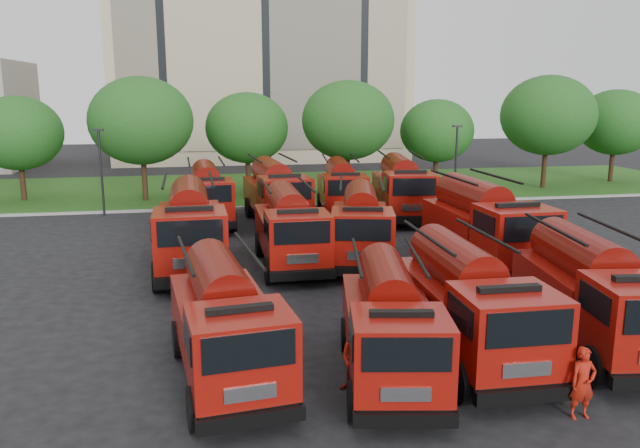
% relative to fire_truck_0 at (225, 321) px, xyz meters
% --- Properties ---
extents(ground, '(140.00, 140.00, 0.00)m').
position_rel_fire_truck_0_xyz_m(ground, '(3.48, 5.68, -1.52)').
color(ground, black).
rests_on(ground, ground).
extents(lawn, '(70.00, 16.00, 0.12)m').
position_rel_fire_truck_0_xyz_m(lawn, '(3.48, 31.68, -1.46)').
color(lawn, '#1A4813').
rests_on(lawn, ground).
extents(curb, '(70.00, 0.30, 0.14)m').
position_rel_fire_truck_0_xyz_m(curb, '(3.48, 23.58, -1.45)').
color(curb, gray).
rests_on(curb, ground).
extents(apartment_building, '(30.00, 14.18, 25.00)m').
position_rel_fire_truck_0_xyz_m(apartment_building, '(5.48, 53.61, 10.98)').
color(apartment_building, beige).
rests_on(apartment_building, ground).
extents(tree_1, '(5.71, 5.71, 6.98)m').
position_rel_fire_truck_0_xyz_m(tree_1, '(-12.52, 28.68, 3.03)').
color(tree_1, '#382314').
rests_on(tree_1, ground).
extents(tree_2, '(6.72, 6.72, 8.22)m').
position_rel_fire_truck_0_xyz_m(tree_2, '(-4.52, 27.18, 3.83)').
color(tree_2, '#382314').
rests_on(tree_2, ground).
extents(tree_3, '(5.88, 5.88, 7.19)m').
position_rel_fire_truck_0_xyz_m(tree_3, '(2.48, 29.68, 3.16)').
color(tree_3, '#382314').
rests_on(tree_3, ground).
extents(tree_4, '(6.55, 6.55, 8.01)m').
position_rel_fire_truck_0_xyz_m(tree_4, '(9.48, 28.18, 3.70)').
color(tree_4, '#382314').
rests_on(tree_4, ground).
extents(tree_5, '(5.46, 5.46, 6.68)m').
position_rel_fire_truck_0_xyz_m(tree_5, '(16.48, 29.18, 2.82)').
color(tree_5, '#382314').
rests_on(tree_5, ground).
extents(tree_6, '(6.89, 6.89, 8.42)m').
position_rel_fire_truck_0_xyz_m(tree_6, '(24.48, 27.68, 3.96)').
color(tree_6, '#382314').
rests_on(tree_6, ground).
extents(tree_7, '(6.05, 6.05, 7.39)m').
position_rel_fire_truck_0_xyz_m(tree_7, '(31.48, 29.68, 3.29)').
color(tree_7, '#382314').
rests_on(tree_7, ground).
extents(lamp_post_0, '(0.60, 0.25, 5.11)m').
position_rel_fire_truck_0_xyz_m(lamp_post_0, '(-6.52, 22.88, 1.37)').
color(lamp_post_0, black).
rests_on(lamp_post_0, ground).
extents(lamp_post_1, '(0.60, 0.25, 5.11)m').
position_rel_fire_truck_0_xyz_m(lamp_post_1, '(15.48, 22.88, 1.37)').
color(lamp_post_1, black).
rests_on(lamp_post_1, ground).
extents(fire_truck_0, '(3.11, 6.89, 3.03)m').
position_rel_fire_truck_0_xyz_m(fire_truck_0, '(0.00, 0.00, 0.00)').
color(fire_truck_0, black).
rests_on(fire_truck_0, ground).
extents(fire_truck_1, '(3.25, 6.64, 2.89)m').
position_rel_fire_truck_0_xyz_m(fire_truck_1, '(4.15, -0.69, -0.07)').
color(fire_truck_1, black).
rests_on(fire_truck_1, ground).
extents(fire_truck_2, '(2.63, 6.97, 3.16)m').
position_rel_fire_truck_0_xyz_m(fire_truck_2, '(6.62, 0.10, 0.06)').
color(fire_truck_2, black).
rests_on(fire_truck_2, ground).
extents(fire_truck_3, '(3.32, 7.31, 3.21)m').
position_rel_fire_truck_0_xyz_m(fire_truck_3, '(10.49, 0.17, 0.09)').
color(fire_truck_3, black).
rests_on(fire_truck_3, ground).
extents(fire_truck_4, '(3.06, 7.84, 3.53)m').
position_rel_fire_truck_0_xyz_m(fire_truck_4, '(-1.13, 10.28, 0.25)').
color(fire_truck_4, black).
rests_on(fire_truck_4, ground).
extents(fire_truck_5, '(2.64, 7.10, 3.22)m').
position_rel_fire_truck_0_xyz_m(fire_truck_5, '(2.99, 10.22, 0.10)').
color(fire_truck_5, black).
rests_on(fire_truck_5, ground).
extents(fire_truck_6, '(3.90, 7.42, 3.22)m').
position_rel_fire_truck_0_xyz_m(fire_truck_6, '(6.07, 10.20, 0.09)').
color(fire_truck_6, black).
rests_on(fire_truck_6, ground).
extents(fire_truck_7, '(3.06, 7.89, 3.55)m').
position_rel_fire_truck_0_xyz_m(fire_truck_7, '(11.06, 8.81, 0.26)').
color(fire_truck_7, black).
rests_on(fire_truck_7, ground).
extents(fire_truck_8, '(2.93, 7.34, 3.29)m').
position_rel_fire_truck_0_xyz_m(fire_truck_8, '(-0.43, 19.45, 0.13)').
color(fire_truck_8, black).
rests_on(fire_truck_8, ground).
extents(fire_truck_9, '(3.31, 7.77, 3.44)m').
position_rel_fire_truck_0_xyz_m(fire_truck_9, '(3.33, 19.08, 0.21)').
color(fire_truck_9, black).
rests_on(fire_truck_9, ground).
extents(fire_truck_10, '(3.25, 7.33, 3.23)m').
position_rel_fire_truck_0_xyz_m(fire_truck_10, '(7.37, 20.40, 0.10)').
color(fire_truck_10, black).
rests_on(fire_truck_10, ground).
extents(fire_truck_11, '(3.68, 7.99, 3.50)m').
position_rel_fire_truck_0_xyz_m(fire_truck_11, '(10.71, 19.15, 0.24)').
color(fire_truck_11, black).
rests_on(fire_truck_11, ground).
extents(firefighter_0, '(0.63, 0.47, 1.70)m').
position_rel_fire_truck_0_xyz_m(firefighter_0, '(7.85, -3.50, -1.52)').
color(firefighter_0, '#A0190C').
rests_on(firefighter_0, ground).
extents(firefighter_1, '(0.95, 0.83, 1.71)m').
position_rel_fire_truck_0_xyz_m(firefighter_1, '(3.11, -1.39, -1.52)').
color(firefighter_1, '#A0190C').
rests_on(firefighter_1, ground).
extents(firefighter_2, '(0.65, 1.00, 1.60)m').
position_rel_fire_truck_0_xyz_m(firefighter_2, '(9.69, -0.22, -1.52)').
color(firefighter_2, '#A0190C').
rests_on(firefighter_2, ground).
extents(firefighter_3, '(1.20, 1.10, 1.68)m').
position_rel_fire_truck_0_xyz_m(firefighter_3, '(12.32, 3.45, -1.52)').
color(firefighter_3, black).
rests_on(firefighter_3, ground).
extents(firefighter_4, '(1.09, 0.87, 1.93)m').
position_rel_fire_truck_0_xyz_m(firefighter_4, '(-0.57, 3.63, -1.52)').
color(firefighter_4, black).
rests_on(firefighter_4, ground).
extents(firefighter_5, '(1.90, 1.18, 1.91)m').
position_rel_fire_truck_0_xyz_m(firefighter_5, '(14.09, 10.46, -1.52)').
color(firefighter_5, '#A0190C').
rests_on(firefighter_5, ground).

